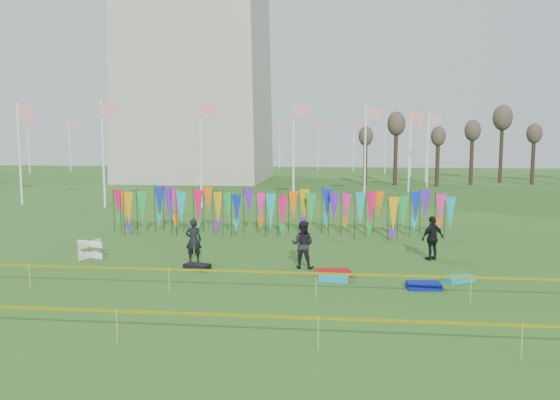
# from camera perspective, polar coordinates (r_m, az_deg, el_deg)

# --- Properties ---
(ground) EXTENTS (160.00, 160.00, 0.00)m
(ground) POSITION_cam_1_polar(r_m,az_deg,el_deg) (20.30, -4.34, -8.44)
(ground) COLOR #285417
(ground) RESTS_ON ground
(flagpole_ring) EXTENTS (57.40, 56.16, 8.00)m
(flagpole_ring) POSITION_cam_1_polar(r_m,az_deg,el_deg) (69.56, -8.48, 5.41)
(flagpole_ring) COLOR white
(flagpole_ring) RESTS_ON ground
(banner_row) EXTENTS (18.64, 0.64, 2.41)m
(banner_row) POSITION_cam_1_polar(r_m,az_deg,el_deg) (29.05, -0.45, -0.81)
(banner_row) COLOR black
(banner_row) RESTS_ON ground
(caution_tape_near) EXTENTS (26.00, 0.02, 0.90)m
(caution_tape_near) POSITION_cam_1_polar(r_m,az_deg,el_deg) (18.44, -6.08, -7.49)
(caution_tape_near) COLOR #EDE004
(caution_tape_near) RESTS_ON ground
(caution_tape_far) EXTENTS (26.00, 0.02, 0.90)m
(caution_tape_far) POSITION_cam_1_polar(r_m,az_deg,el_deg) (14.27, -9.99, -11.75)
(caution_tape_far) COLOR #EDE004
(caution_tape_far) RESTS_ON ground
(box_kite) EXTENTS (0.71, 0.71, 0.78)m
(box_kite) POSITION_cam_1_polar(r_m,az_deg,el_deg) (25.30, -19.27, -4.89)
(box_kite) COLOR #B4240D
(box_kite) RESTS_ON ground
(person_left) EXTENTS (0.77, 0.63, 1.85)m
(person_left) POSITION_cam_1_polar(r_m,az_deg,el_deg) (23.43, -9.03, -4.17)
(person_left) COLOR black
(person_left) RESTS_ON ground
(person_mid) EXTENTS (1.03, 0.73, 1.93)m
(person_mid) POSITION_cam_1_polar(r_m,az_deg,el_deg) (22.02, 2.38, -4.67)
(person_mid) COLOR black
(person_mid) RESTS_ON ground
(person_right) EXTENTS (1.29, 1.13, 1.91)m
(person_right) POSITION_cam_1_polar(r_m,az_deg,el_deg) (24.34, 15.64, -3.85)
(person_right) COLOR black
(person_right) RESTS_ON ground
(kite_bag_turquoise) EXTENTS (1.14, 0.64, 0.22)m
(kite_bag_turquoise) POSITION_cam_1_polar(r_m,az_deg,el_deg) (20.32, 5.62, -8.12)
(kite_bag_turquoise) COLOR #0EA3D2
(kite_bag_turquoise) RESTS_ON ground
(kite_bag_blue) EXTENTS (1.20, 0.70, 0.24)m
(kite_bag_blue) POSITION_cam_1_polar(r_m,az_deg,el_deg) (19.83, 14.78, -8.64)
(kite_bag_blue) COLOR #091494
(kite_bag_blue) RESTS_ON ground
(kite_bag_red) EXTENTS (1.40, 0.81, 0.24)m
(kite_bag_red) POSITION_cam_1_polar(r_m,az_deg,el_deg) (21.00, 5.57, -7.60)
(kite_bag_red) COLOR #B30D0B
(kite_bag_red) RESTS_ON ground
(kite_bag_black) EXTENTS (1.11, 0.85, 0.23)m
(kite_bag_black) POSITION_cam_1_polar(r_m,az_deg,el_deg) (22.18, -8.65, -6.90)
(kite_bag_black) COLOR black
(kite_bag_black) RESTS_ON ground
(kite_bag_teal) EXTENTS (1.24, 0.99, 0.21)m
(kite_bag_teal) POSITION_cam_1_polar(r_m,az_deg,el_deg) (21.14, 18.24, -7.85)
(kite_bag_teal) COLOR #0CA1B1
(kite_bag_teal) RESTS_ON ground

